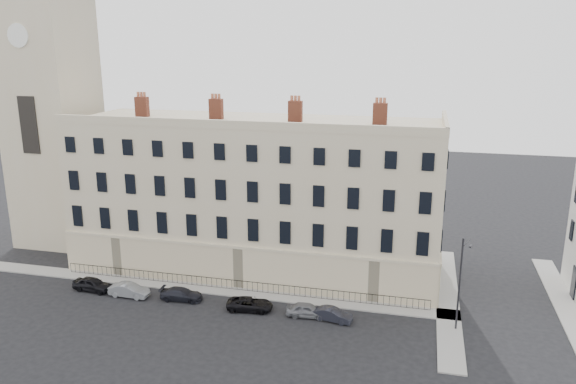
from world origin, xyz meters
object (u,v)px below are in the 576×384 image
at_px(car_d, 250,304).
at_px(streetlamp, 460,281).
at_px(car_b, 129,290).
at_px(car_e, 307,310).
at_px(car_a, 93,284).
at_px(car_f, 332,315).
at_px(car_c, 181,294).

relative_size(car_d, streetlamp, 0.51).
height_order(car_b, car_e, car_b).
height_order(car_a, car_b, car_a).
bearing_deg(car_b, car_a, 87.27).
relative_size(car_b, car_f, 1.11).
xyz_separation_m(car_e, car_f, (2.19, -0.20, -0.05)).
height_order(car_c, car_d, car_c).
xyz_separation_m(car_b, streetlamp, (28.64, 0.59, 3.74)).
distance_m(car_a, car_f, 22.62).
bearing_deg(car_c, car_f, -96.42).
distance_m(car_a, car_d, 15.38).
relative_size(car_d, car_f, 1.19).
bearing_deg(streetlamp, car_e, -157.43).
height_order(car_a, car_f, car_a).
distance_m(car_b, car_d, 11.46).
xyz_separation_m(car_c, streetlamp, (23.73, 0.12, 3.79)).
relative_size(car_a, car_e, 1.06).
distance_m(car_b, streetlamp, 28.89).
bearing_deg(car_f, car_b, 98.83).
distance_m(car_b, car_e, 16.51).
bearing_deg(car_c, streetlamp, -93.61).
xyz_separation_m(car_a, car_b, (3.92, -0.31, -0.03)).
distance_m(car_d, car_f, 7.24).
relative_size(car_c, car_f, 1.15).
bearing_deg(car_a, car_e, -86.23).
xyz_separation_m(car_c, car_d, (6.55, -0.40, -0.00)).
distance_m(car_e, streetlamp, 12.71).
bearing_deg(car_c, car_e, -95.90).
bearing_deg(car_d, car_a, 82.60).
height_order(car_b, car_f, car_b).
height_order(car_a, car_d, car_a).
distance_m(car_d, car_e, 5.05).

